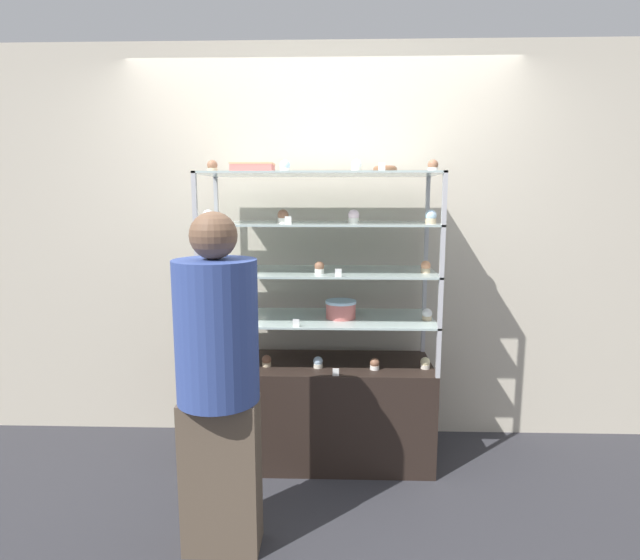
# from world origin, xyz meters

# --- Properties ---
(ground_plane) EXTENTS (20.00, 20.00, 0.00)m
(ground_plane) POSITION_xyz_m (0.00, 0.00, 0.00)
(ground_plane) COLOR #2D2D33
(back_wall) EXTENTS (8.00, 0.05, 2.60)m
(back_wall) POSITION_xyz_m (0.00, 0.40, 1.30)
(back_wall) COLOR beige
(back_wall) RESTS_ON ground_plane
(display_base) EXTENTS (1.36, 0.51, 0.62)m
(display_base) POSITION_xyz_m (0.00, 0.00, 0.31)
(display_base) COLOR black
(display_base) RESTS_ON ground_plane
(display_riser_lower) EXTENTS (1.36, 0.51, 0.28)m
(display_riser_lower) POSITION_xyz_m (0.00, 0.00, 0.89)
(display_riser_lower) COLOR #B7B7BC
(display_riser_lower) RESTS_ON display_base
(display_riser_middle) EXTENTS (1.36, 0.51, 0.28)m
(display_riser_middle) POSITION_xyz_m (0.00, 0.00, 1.18)
(display_riser_middle) COLOR #B7B7BC
(display_riser_middle) RESTS_ON display_riser_lower
(display_riser_upper) EXTENTS (1.36, 0.51, 0.28)m
(display_riser_upper) POSITION_xyz_m (0.00, 0.00, 1.46)
(display_riser_upper) COLOR #B7B7BC
(display_riser_upper) RESTS_ON display_riser_middle
(display_riser_top) EXTENTS (1.36, 0.51, 0.28)m
(display_riser_top) POSITION_xyz_m (0.00, 0.00, 1.75)
(display_riser_top) COLOR #B7B7BC
(display_riser_top) RESTS_ON display_riser_upper
(layer_cake_centerpiece) EXTENTS (0.18, 0.18, 0.11)m
(layer_cake_centerpiece) POSITION_xyz_m (0.13, -0.02, 0.96)
(layer_cake_centerpiece) COLOR #C66660
(layer_cake_centerpiece) RESTS_ON display_riser_lower
(sheet_cake_frosted) EXTENTS (0.25, 0.17, 0.06)m
(sheet_cake_frosted) POSITION_xyz_m (-0.39, 0.01, 1.79)
(sheet_cake_frosted) COLOR #C66660
(sheet_cake_frosted) RESTS_ON display_riser_top
(cupcake_0) EXTENTS (0.06, 0.06, 0.07)m
(cupcake_0) POSITION_xyz_m (-0.62, -0.10, 0.66)
(cupcake_0) COLOR #CCB28C
(cupcake_0) RESTS_ON display_base
(cupcake_1) EXTENTS (0.06, 0.06, 0.07)m
(cupcake_1) POSITION_xyz_m (-0.32, -0.08, 0.66)
(cupcake_1) COLOR #CCB28C
(cupcake_1) RESTS_ON display_base
(cupcake_2) EXTENTS (0.06, 0.06, 0.07)m
(cupcake_2) POSITION_xyz_m (-0.01, -0.10, 0.66)
(cupcake_2) COLOR beige
(cupcake_2) RESTS_ON display_base
(cupcake_3) EXTENTS (0.06, 0.06, 0.07)m
(cupcake_3) POSITION_xyz_m (0.32, -0.12, 0.66)
(cupcake_3) COLOR white
(cupcake_3) RESTS_ON display_base
(cupcake_4) EXTENTS (0.06, 0.06, 0.07)m
(cupcake_4) POSITION_xyz_m (0.62, -0.09, 0.66)
(cupcake_4) COLOR beige
(cupcake_4) RESTS_ON display_base
(price_tag_0) EXTENTS (0.04, 0.00, 0.04)m
(price_tag_0) POSITION_xyz_m (0.10, -0.24, 0.65)
(price_tag_0) COLOR white
(price_tag_0) RESTS_ON display_base
(cupcake_5) EXTENTS (0.06, 0.06, 0.07)m
(cupcake_5) POSITION_xyz_m (-0.63, -0.11, 0.94)
(cupcake_5) COLOR white
(cupcake_5) RESTS_ON display_riser_lower
(cupcake_6) EXTENTS (0.06, 0.06, 0.07)m
(cupcake_6) POSITION_xyz_m (0.63, -0.06, 0.94)
(cupcake_6) COLOR #CCB28C
(cupcake_6) RESTS_ON display_riser_lower
(price_tag_1) EXTENTS (0.04, 0.00, 0.04)m
(price_tag_1) POSITION_xyz_m (-0.13, -0.24, 0.93)
(price_tag_1) COLOR white
(price_tag_1) RESTS_ON display_riser_lower
(cupcake_7) EXTENTS (0.06, 0.06, 0.07)m
(cupcake_7) POSITION_xyz_m (-0.62, -0.10, 1.23)
(cupcake_7) COLOR beige
(cupcake_7) RESTS_ON display_riser_middle
(cupcake_8) EXTENTS (0.06, 0.06, 0.07)m
(cupcake_8) POSITION_xyz_m (-0.00, -0.12, 1.23)
(cupcake_8) COLOR white
(cupcake_8) RESTS_ON display_riser_middle
(cupcake_9) EXTENTS (0.06, 0.06, 0.07)m
(cupcake_9) POSITION_xyz_m (0.61, -0.08, 1.23)
(cupcake_9) COLOR #CCB28C
(cupcake_9) RESTS_ON display_riser_middle
(price_tag_2) EXTENTS (0.04, 0.00, 0.04)m
(price_tag_2) POSITION_xyz_m (0.11, -0.24, 1.21)
(price_tag_2) COLOR white
(price_tag_2) RESTS_ON display_riser_middle
(cupcake_10) EXTENTS (0.06, 0.06, 0.08)m
(cupcake_10) POSITION_xyz_m (-0.63, -0.13, 1.51)
(cupcake_10) COLOR white
(cupcake_10) RESTS_ON display_riser_upper
(cupcake_11) EXTENTS (0.06, 0.06, 0.08)m
(cupcake_11) POSITION_xyz_m (-0.21, -0.07, 1.51)
(cupcake_11) COLOR white
(cupcake_11) RESTS_ON display_riser_upper
(cupcake_12) EXTENTS (0.06, 0.06, 0.08)m
(cupcake_12) POSITION_xyz_m (0.19, -0.07, 1.51)
(cupcake_12) COLOR white
(cupcake_12) RESTS_ON display_riser_upper
(cupcake_13) EXTENTS (0.06, 0.06, 0.08)m
(cupcake_13) POSITION_xyz_m (0.62, -0.11, 1.51)
(cupcake_13) COLOR #CCB28C
(cupcake_13) RESTS_ON display_riser_upper
(price_tag_3) EXTENTS (0.04, 0.00, 0.04)m
(price_tag_3) POSITION_xyz_m (-0.17, -0.24, 1.50)
(price_tag_3) COLOR white
(price_tag_3) RESTS_ON display_riser_upper
(cupcake_14) EXTENTS (0.06, 0.06, 0.07)m
(cupcake_14) POSITION_xyz_m (-0.61, -0.07, 1.79)
(cupcake_14) COLOR #CCB28C
(cupcake_14) RESTS_ON display_riser_top
(cupcake_15) EXTENTS (0.06, 0.06, 0.07)m
(cupcake_15) POSITION_xyz_m (-0.20, -0.06, 1.79)
(cupcake_15) COLOR white
(cupcake_15) RESTS_ON display_riser_top
(cupcake_16) EXTENTS (0.06, 0.06, 0.07)m
(cupcake_16) POSITION_xyz_m (0.21, -0.10, 1.79)
(cupcake_16) COLOR beige
(cupcake_16) RESTS_ON display_riser_top
(cupcake_17) EXTENTS (0.06, 0.06, 0.07)m
(cupcake_17) POSITION_xyz_m (0.63, -0.07, 1.79)
(cupcake_17) COLOR white
(cupcake_17) RESTS_ON display_riser_top
(price_tag_4) EXTENTS (0.04, 0.00, 0.04)m
(price_tag_4) POSITION_xyz_m (0.33, -0.24, 1.78)
(price_tag_4) COLOR white
(price_tag_4) RESTS_ON display_riser_top
(donut_glazed) EXTENTS (0.14, 0.14, 0.04)m
(donut_glazed) POSITION_xyz_m (0.37, -0.00, 1.78)
(donut_glazed) COLOR brown
(donut_glazed) RESTS_ON display_riser_top
(customer_figure) EXTENTS (0.36, 0.36, 1.56)m
(customer_figure) POSITION_xyz_m (-0.43, -0.84, 0.83)
(customer_figure) COLOR brown
(customer_figure) RESTS_ON ground_plane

